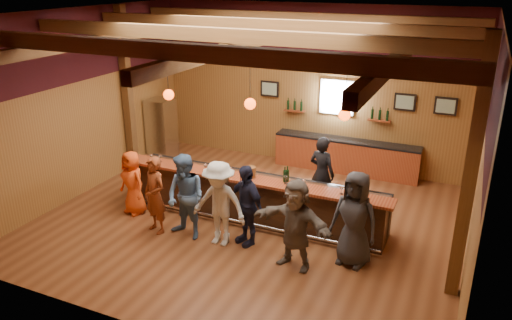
{
  "coord_description": "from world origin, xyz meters",
  "views": [
    {
      "loc": [
        4.23,
        -9.14,
        5.28
      ],
      "look_at": [
        0.0,
        0.3,
        1.35
      ],
      "focal_mm": 35.0,
      "sensor_mm": 36.0,
      "label": 1
    }
  ],
  "objects_px": {
    "stainless_fridge": "(162,129)",
    "customer_denim": "(186,197)",
    "customer_brown": "(295,224)",
    "customer_white": "(219,204)",
    "back_bar_cabinet": "(346,156)",
    "bottle_a": "(285,176)",
    "customer_redvest": "(155,195)",
    "customer_dark": "(355,219)",
    "bar_counter": "(254,197)",
    "ice_bucket": "(251,172)",
    "customer_orange": "(133,183)",
    "bartender": "(322,173)",
    "customer_navy": "(246,205)"
  },
  "relations": [
    {
      "from": "customer_redvest",
      "to": "bartender",
      "type": "relative_size",
      "value": 0.95
    },
    {
      "from": "customer_brown",
      "to": "bottle_a",
      "type": "relative_size",
      "value": 5.2
    },
    {
      "from": "customer_denim",
      "to": "ice_bucket",
      "type": "xyz_separation_m",
      "value": [
        0.98,
        1.09,
        0.32
      ]
    },
    {
      "from": "customer_redvest",
      "to": "customer_denim",
      "type": "height_order",
      "value": "customer_denim"
    },
    {
      "from": "customer_redvest",
      "to": "customer_orange",
      "type": "bearing_deg",
      "value": 172.15
    },
    {
      "from": "back_bar_cabinet",
      "to": "bottle_a",
      "type": "height_order",
      "value": "bottle_a"
    },
    {
      "from": "back_bar_cabinet",
      "to": "customer_orange",
      "type": "xyz_separation_m",
      "value": [
        -3.82,
        -4.46,
        0.28
      ]
    },
    {
      "from": "customer_redvest",
      "to": "customer_dark",
      "type": "xyz_separation_m",
      "value": [
        4.15,
        0.48,
        0.1
      ]
    },
    {
      "from": "stainless_fridge",
      "to": "ice_bucket",
      "type": "height_order",
      "value": "stainless_fridge"
    },
    {
      "from": "customer_navy",
      "to": "bartender",
      "type": "distance_m",
      "value": 2.36
    },
    {
      "from": "ice_bucket",
      "to": "bottle_a",
      "type": "bearing_deg",
      "value": 5.17
    },
    {
      "from": "customer_white",
      "to": "customer_brown",
      "type": "xyz_separation_m",
      "value": [
        1.68,
        -0.16,
        -0.01
      ]
    },
    {
      "from": "customer_white",
      "to": "ice_bucket",
      "type": "distance_m",
      "value": 1.13
    },
    {
      "from": "stainless_fridge",
      "to": "customer_orange",
      "type": "relative_size",
      "value": 1.2
    },
    {
      "from": "customer_orange",
      "to": "customer_dark",
      "type": "height_order",
      "value": "customer_dark"
    },
    {
      "from": "customer_white",
      "to": "customer_denim",
      "type": "bearing_deg",
      "value": -177.25
    },
    {
      "from": "back_bar_cabinet",
      "to": "ice_bucket",
      "type": "xyz_separation_m",
      "value": [
        -1.13,
        -3.84,
        0.75
      ]
    },
    {
      "from": "customer_orange",
      "to": "stainless_fridge",
      "type": "bearing_deg",
      "value": 131.04
    },
    {
      "from": "customer_redvest",
      "to": "customer_white",
      "type": "distance_m",
      "value": 1.49
    },
    {
      "from": "customer_orange",
      "to": "bottle_a",
      "type": "distance_m",
      "value": 3.55
    },
    {
      "from": "stainless_fridge",
      "to": "customer_denim",
      "type": "distance_m",
      "value": 4.97
    },
    {
      "from": "customer_white",
      "to": "ice_bucket",
      "type": "height_order",
      "value": "customer_white"
    },
    {
      "from": "stainless_fridge",
      "to": "customer_brown",
      "type": "relative_size",
      "value": 1.02
    },
    {
      "from": "bartender",
      "to": "customer_dark",
      "type": "bearing_deg",
      "value": 136.65
    },
    {
      "from": "customer_denim",
      "to": "customer_dark",
      "type": "height_order",
      "value": "customer_dark"
    },
    {
      "from": "customer_denim",
      "to": "stainless_fridge",
      "type": "bearing_deg",
      "value": 141.92
    },
    {
      "from": "bar_counter",
      "to": "customer_navy",
      "type": "height_order",
      "value": "customer_navy"
    },
    {
      "from": "bar_counter",
      "to": "customer_denim",
      "type": "xyz_separation_m",
      "value": [
        -0.93,
        -1.36,
        0.39
      ]
    },
    {
      "from": "bar_counter",
      "to": "customer_white",
      "type": "relative_size",
      "value": 3.5
    },
    {
      "from": "stainless_fridge",
      "to": "bartender",
      "type": "distance_m",
      "value": 5.52
    },
    {
      "from": "customer_dark",
      "to": "bartender",
      "type": "xyz_separation_m",
      "value": [
        -1.26,
        2.04,
        -0.06
      ]
    },
    {
      "from": "customer_redvest",
      "to": "customer_dark",
      "type": "bearing_deg",
      "value": 27.24
    },
    {
      "from": "customer_brown",
      "to": "customer_dark",
      "type": "distance_m",
      "value": 1.12
    },
    {
      "from": "customer_redvest",
      "to": "ice_bucket",
      "type": "distance_m",
      "value": 2.09
    },
    {
      "from": "stainless_fridge",
      "to": "bartender",
      "type": "xyz_separation_m",
      "value": [
        5.35,
        -1.36,
        -0.02
      ]
    },
    {
      "from": "customer_navy",
      "to": "bartender",
      "type": "bearing_deg",
      "value": 94.63
    },
    {
      "from": "customer_redvest",
      "to": "customer_white",
      "type": "xyz_separation_m",
      "value": [
        1.49,
        0.09,
        0.06
      ]
    },
    {
      "from": "back_bar_cabinet",
      "to": "ice_bucket",
      "type": "bearing_deg",
      "value": -106.4
    },
    {
      "from": "customer_white",
      "to": "customer_navy",
      "type": "xyz_separation_m",
      "value": [
        0.48,
        0.25,
        -0.04
      ]
    },
    {
      "from": "bar_counter",
      "to": "customer_white",
      "type": "height_order",
      "value": "customer_white"
    },
    {
      "from": "back_bar_cabinet",
      "to": "customer_redvest",
      "type": "relative_size",
      "value": 2.37
    },
    {
      "from": "bar_counter",
      "to": "back_bar_cabinet",
      "type": "height_order",
      "value": "bar_counter"
    },
    {
      "from": "stainless_fridge",
      "to": "bartender",
      "type": "bearing_deg",
      "value": -14.28
    },
    {
      "from": "customer_denim",
      "to": "customer_dark",
      "type": "xyz_separation_m",
      "value": [
        3.43,
        0.41,
        0.03
      ]
    },
    {
      "from": "ice_bucket",
      "to": "bottle_a",
      "type": "xyz_separation_m",
      "value": [
        0.76,
        0.07,
        0.02
      ]
    },
    {
      "from": "stainless_fridge",
      "to": "ice_bucket",
      "type": "relative_size",
      "value": 7.62
    },
    {
      "from": "bartender",
      "to": "customer_denim",
      "type": "bearing_deg",
      "value": 63.42
    },
    {
      "from": "ice_bucket",
      "to": "customer_redvest",
      "type": "bearing_deg",
      "value": -145.82
    },
    {
      "from": "bar_counter",
      "to": "customer_white",
      "type": "bearing_deg",
      "value": -96.86
    },
    {
      "from": "customer_brown",
      "to": "customer_white",
      "type": "bearing_deg",
      "value": -174.38
    }
  ]
}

